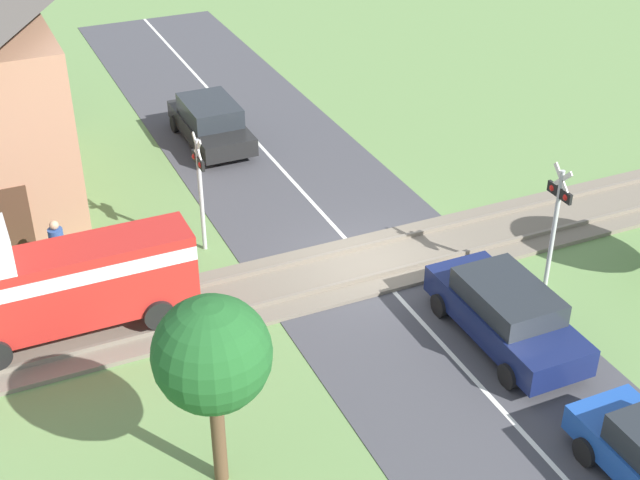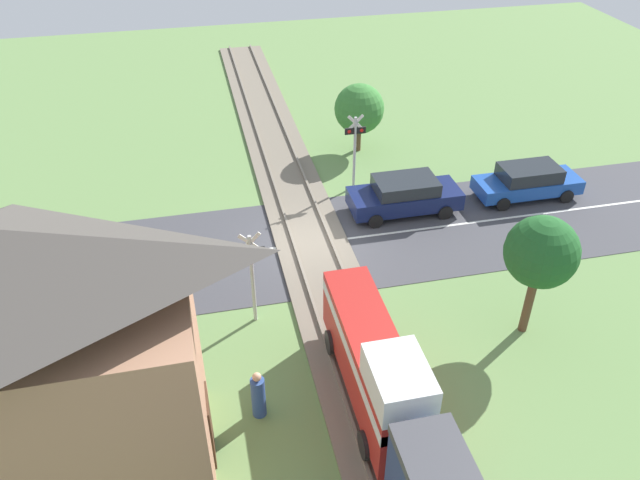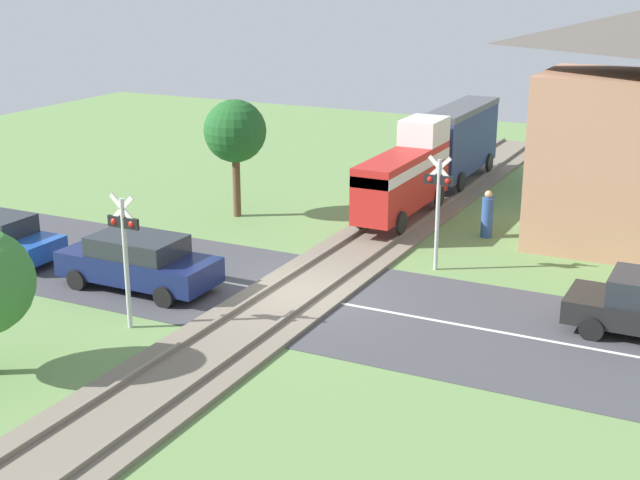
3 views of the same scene
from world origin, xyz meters
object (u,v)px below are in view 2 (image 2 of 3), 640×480
object	(u,v)px
train	(415,460)
crossing_signal_east_approach	(252,266)
car_near_crossing	(405,195)
pedestrian_by_station	(258,396)
station_building	(19,377)
car_behind_queue	(528,181)
crossing_signal_west_approach	(355,143)
car_far_side	(50,284)

from	to	relation	value
train	crossing_signal_east_approach	distance (m)	7.99
train	car_near_crossing	xyz separation A→B (m)	(-4.23, -12.77, -1.05)
pedestrian_by_station	station_building	bearing A→B (deg)	10.60
car_near_crossing	car_behind_queue	bearing A→B (deg)	-180.00
train	car_behind_queue	world-z (taller)	train
crossing_signal_west_approach	pedestrian_by_station	bearing A→B (deg)	63.17
crossing_signal_west_approach	pedestrian_by_station	world-z (taller)	crossing_signal_west_approach
crossing_signal_east_approach	pedestrian_by_station	bearing A→B (deg)	83.87
crossing_signal_west_approach	car_near_crossing	bearing A→B (deg)	122.59
crossing_signal_west_approach	station_building	world-z (taller)	station_building
crossing_signal_east_approach	car_behind_queue	bearing A→B (deg)	-157.15
car_near_crossing	car_far_side	size ratio (longest dim) A/B	1.03
train	crossing_signal_west_approach	bearing A→B (deg)	-100.13
pedestrian_by_station	car_near_crossing	bearing A→B (deg)	-128.78
car_near_crossing	car_behind_queue	world-z (taller)	car_near_crossing
train	car_near_crossing	bearing A→B (deg)	-108.33
crossing_signal_east_approach	pedestrian_by_station	world-z (taller)	crossing_signal_east_approach
car_far_side	crossing_signal_east_approach	xyz separation A→B (m)	(-6.59, 2.38, 1.41)
car_near_crossing	car_far_side	xyz separation A→B (m)	(13.52, 2.88, -0.01)
car_near_crossing	crossing_signal_west_approach	world-z (taller)	crossing_signal_west_approach
station_building	car_far_side	bearing A→B (deg)	-82.59
car_near_crossing	station_building	bearing A→B (deg)	38.85
train	pedestrian_by_station	bearing A→B (deg)	-49.14
crossing_signal_west_approach	crossing_signal_east_approach	xyz separation A→B (m)	(5.41, 7.64, 0.00)
train	car_behind_queue	size ratio (longest dim) A/B	2.75
car_near_crossing	train	bearing A→B (deg)	71.67
crossing_signal_west_approach	crossing_signal_east_approach	bearing A→B (deg)	54.67
car_behind_queue	crossing_signal_west_approach	distance (m)	7.59
car_behind_queue	train	bearing A→B (deg)	52.57
train	crossing_signal_west_approach	distance (m)	15.39
train	car_behind_queue	xyz separation A→B (m)	(-9.77, -12.77, -1.09)
car_near_crossing	pedestrian_by_station	bearing A→B (deg)	51.22
crossing_signal_east_approach	pedestrian_by_station	distance (m)	4.19
car_far_side	crossing_signal_west_approach	size ratio (longest dim) A/B	1.28
car_far_side	car_behind_queue	bearing A→B (deg)	-171.41
car_behind_queue	station_building	xyz separation A→B (m)	(18.12, 10.13, 2.99)
car_near_crossing	station_building	size ratio (longest dim) A/B	0.55
car_far_side	car_behind_queue	xyz separation A→B (m)	(-19.07, -2.88, -0.03)
car_behind_queue	station_building	bearing A→B (deg)	29.21
car_far_side	station_building	size ratio (longest dim) A/B	0.53
car_near_crossing	car_behind_queue	distance (m)	5.54
station_building	train	bearing A→B (deg)	162.48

